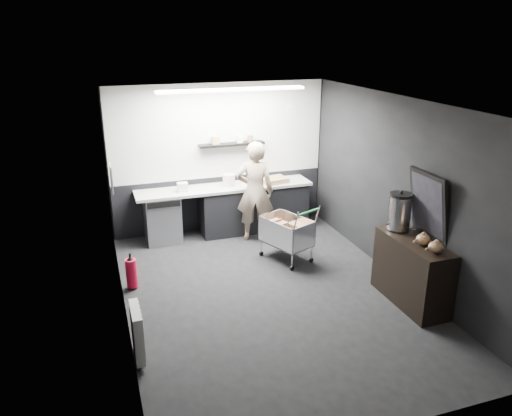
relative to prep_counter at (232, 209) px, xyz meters
name	(u,v)px	position (x,y,z in m)	size (l,w,h in m)	color
floor	(270,294)	(-0.14, -2.42, -0.46)	(5.50, 5.50, 0.00)	black
ceiling	(273,104)	(-0.14, -2.42, 2.24)	(5.50, 5.50, 0.00)	silver
wall_back	(220,158)	(-0.14, 0.33, 0.89)	(5.50, 5.50, 0.00)	black
wall_front	(384,308)	(-0.14, -5.17, 0.89)	(5.50, 5.50, 0.00)	black
wall_left	(118,223)	(-2.14, -2.42, 0.89)	(5.50, 5.50, 0.00)	black
wall_right	(400,191)	(1.86, -2.42, 0.89)	(5.50, 5.50, 0.00)	black
kitchen_wall_panel	(219,131)	(-0.14, 0.31, 1.39)	(3.95, 0.02, 1.70)	silver
dado_panel	(221,202)	(-0.14, 0.31, 0.04)	(3.95, 0.02, 1.00)	black
floating_shelf	(232,144)	(0.06, 0.20, 1.16)	(1.20, 0.22, 0.04)	black
wall_clock	(292,110)	(1.26, 0.30, 1.69)	(0.20, 0.20, 0.03)	silver
poster	(111,178)	(-2.12, -1.12, 1.09)	(0.02, 0.30, 0.40)	white
poster_red_band	(111,174)	(-2.11, -1.12, 1.16)	(0.01, 0.22, 0.10)	red
radiator	(137,332)	(-2.08, -3.32, -0.11)	(0.10, 0.50, 0.60)	silver
ceiling_strip	(232,90)	(-0.14, -0.57, 2.21)	(2.40, 0.20, 0.04)	white
prep_counter	(232,209)	(0.00, 0.00, 0.00)	(3.20, 0.61, 0.90)	black
person	(255,192)	(0.29, -0.45, 0.44)	(0.65, 0.43, 1.79)	beige
shopping_cart	(286,233)	(0.50, -1.40, 0.00)	(0.83, 1.07, 0.96)	silver
sideboard	(412,263)	(1.63, -3.19, 0.13)	(0.53, 1.23, 1.85)	black
fire_extinguisher	(131,272)	(-1.99, -1.60, -0.20)	(0.16, 0.16, 0.53)	red
cardboard_box	(274,180)	(0.80, -0.05, 0.49)	(0.45, 0.34, 0.09)	#9A7752
pink_tub	(229,180)	(-0.06, 0.00, 0.55)	(0.22, 0.22, 0.22)	silver
white_container	(183,187)	(-0.91, -0.05, 0.52)	(0.18, 0.14, 0.16)	silver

